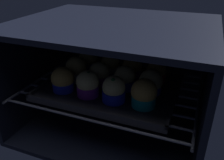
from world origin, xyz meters
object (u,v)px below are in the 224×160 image
baking_tray (112,87)px  muffin_row1_col0 (76,69)px  muffin_row1_col2 (125,78)px  muffin_row1_col3 (151,83)px  muffin_row2_col1 (110,65)px  muffin_row2_col0 (89,60)px  muffin_row0_col1 (88,84)px  muffin_row0_col0 (63,80)px  muffin_row1_col1 (99,74)px  muffin_row0_col2 (114,90)px  muffin_row0_col3 (144,94)px  muffin_row2_col3 (156,72)px  muffin_row2_col2 (132,68)px

baking_tray → muffin_row1_col0: muffin_row1_col0 is taller
muffin_row1_col2 → muffin_row1_col3: bearing=3.2°
muffin_row1_col0 → muffin_row2_col1: muffin_row1_col0 is taller
baking_tray → muffin_row2_col0: muffin_row2_col0 is taller
baking_tray → muffin_row2_col1: muffin_row2_col1 is taller
muffin_row0_col1 → muffin_row1_col3: muffin_row0_col1 is taller
muffin_row0_col0 → muffin_row1_col0: bearing=88.9°
muffin_row1_col0 → muffin_row1_col1: muffin_row1_col0 is taller
muffin_row1_col1 → muffin_row1_col3: size_ratio=1.00×
muffin_row1_col1 → muffin_row1_col3: 16.88cm
muffin_row2_col0 → muffin_row0_col1: bearing=-63.8°
muffin_row0_col2 → muffin_row1_col2: (0.43, 8.32, -0.08)cm
muffin_row1_col1 → muffin_row0_col2: bearing=-45.1°
muffin_row0_col1 → muffin_row0_col3: muffin_row0_col3 is taller
muffin_row0_col1 → muffin_row2_col3: (16.85, 16.73, -0.44)cm
muffin_row0_col3 → muffin_row0_col2: bearing=-176.2°
muffin_row1_col0 → muffin_row0_col1: bearing=-43.6°
muffin_row2_col0 → muffin_row2_col1: muffin_row2_col0 is taller
muffin_row1_col2 → muffin_row2_col0: size_ratio=0.97×
muffin_row1_col2 → muffin_row0_col0: bearing=-154.8°
muffin_row0_col0 → muffin_row2_col0: size_ratio=0.97×
muffin_row1_col1 → muffin_row2_col2: 12.17cm
baking_tray → muffin_row0_col0: size_ratio=5.49×
muffin_row0_col3 → muffin_row2_col2: (-8.50, 16.57, -0.43)cm
muffin_row0_col3 → muffin_row1_col2: muffin_row0_col3 is taller
muffin_row0_col2 → muffin_row2_col1: (-7.92, 16.71, -0.07)cm
muffin_row2_col1 → baking_tray: bearing=-64.1°
muffin_row1_col2 → muffin_row0_col1: bearing=-137.4°
muffin_row1_col0 → muffin_row1_col2: bearing=0.3°
muffin_row1_col2 → muffin_row2_col3: bearing=47.0°
muffin_row1_col2 → muffin_row2_col2: size_ratio=1.01×
muffin_row1_col1 → muffin_row2_col2: bearing=46.2°
muffin_row1_col2 → muffin_row2_col1: same height
muffin_row0_col2 → muffin_row2_col2: (0.11, 17.14, -0.18)cm
muffin_row1_col0 → muffin_row1_col1: 8.46cm
muffin_row2_col0 → muffin_row2_col2: 16.90cm
muffin_row2_col2 → muffin_row2_col0: bearing=179.2°
muffin_row1_col3 → muffin_row2_col0: muffin_row2_col0 is taller
muffin_row1_col2 → muffin_row2_col3: (8.06, 8.63, -0.28)cm
muffin_row1_col1 → muffin_row0_col3: bearing=-24.7°
muffin_row0_col1 → muffin_row2_col1: muffin_row0_col1 is taller
muffin_row1_col0 → muffin_row2_col1: (8.83, 8.48, -0.30)cm
muffin_row1_col0 → muffin_row1_col2: 17.19cm
muffin_row2_col0 → muffin_row2_col1: bearing=-4.3°
muffin_row1_col1 → muffin_row2_col3: size_ratio=1.01×
muffin_row0_col3 → muffin_row2_col3: muffin_row0_col3 is taller
muffin_row0_col0 → muffin_row1_col3: bearing=18.7°
muffin_row1_col1 → muffin_row1_col3: bearing=1.5°
muffin_row0_col2 → muffin_row0_col3: 8.64cm
muffin_row0_col2 → muffin_row2_col2: size_ratio=1.02×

